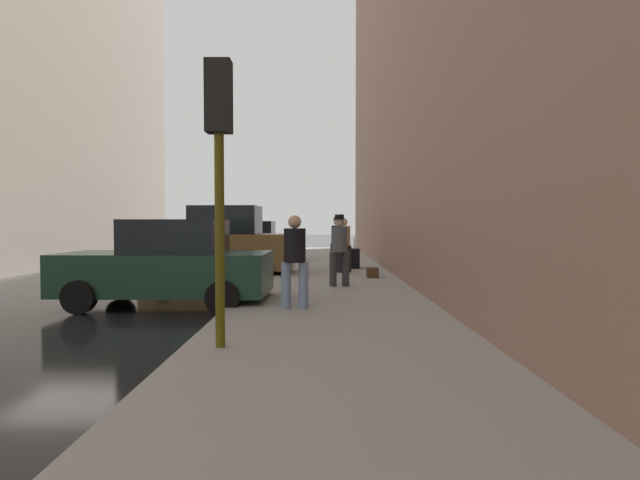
{
  "coord_description": "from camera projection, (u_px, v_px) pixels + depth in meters",
  "views": [
    {
      "loc": [
        5.77,
        -11.47,
        1.73
      ],
      "look_at": [
        5.7,
        5.3,
        1.14
      ],
      "focal_mm": 28.0,
      "sensor_mm": 36.0,
      "label": 1
    }
  ],
  "objects": [
    {
      "name": "ground_plane",
      "position": [
        73.0,
        297.0,
        11.55
      ],
      "size": [
        120.0,
        120.0,
        0.0
      ],
      "primitive_type": "plane",
      "color": "black"
    },
    {
      "name": "sidewalk",
      "position": [
        332.0,
        294.0,
        11.52
      ],
      "size": [
        4.0,
        40.0,
        0.15
      ],
      "primitive_type": "cube",
      "color": "gray",
      "rests_on": "ground_plane"
    },
    {
      "name": "parked_dark_green_sedan",
      "position": [
        171.0,
        265.0,
        10.28
      ],
      "size": [
        4.25,
        2.15,
        1.79
      ],
      "color": "#193828",
      "rests_on": "ground_plane"
    },
    {
      "name": "parked_bronze_suv",
      "position": [
        223.0,
        245.0,
        15.75
      ],
      "size": [
        4.66,
        2.19,
        2.25
      ],
      "color": "brown",
      "rests_on": "ground_plane"
    },
    {
      "name": "parked_gray_coupe",
      "position": [
        250.0,
        243.0,
        21.64
      ],
      "size": [
        4.25,
        2.15,
        1.79
      ],
      "color": "slate",
      "rests_on": "ground_plane"
    },
    {
      "name": "fire_hydrant",
      "position": [
        281.0,
        261.0,
        16.07
      ],
      "size": [
        0.42,
        0.22,
        0.7
      ],
      "color": "red",
      "rests_on": "sidewalk"
    },
    {
      "name": "traffic_light",
      "position": [
        221.0,
        140.0,
        6.25
      ],
      "size": [
        0.32,
        0.32,
        3.6
      ],
      "color": "#514C0F",
      "rests_on": "sidewalk"
    },
    {
      "name": "pedestrian_with_fedora",
      "position": [
        339.0,
        239.0,
        17.87
      ],
      "size": [
        0.53,
        0.5,
        1.78
      ],
      "color": "black",
      "rests_on": "sidewalk"
    },
    {
      "name": "pedestrian_in_tan_coat",
      "position": [
        346.0,
        242.0,
        15.78
      ],
      "size": [
        0.53,
        0.5,
        1.71
      ],
      "color": "black",
      "rests_on": "sidewalk"
    },
    {
      "name": "pedestrian_in_jeans",
      "position": [
        297.0,
        256.0,
        9.14
      ],
      "size": [
        0.5,
        0.4,
        1.71
      ],
      "color": "#728CB2",
      "rests_on": "sidewalk"
    },
    {
      "name": "pedestrian_with_beanie",
      "position": [
        341.0,
        246.0,
        12.34
      ],
      "size": [
        0.52,
        0.46,
        1.78
      ],
      "color": "#333338",
      "rests_on": "sidewalk"
    },
    {
      "name": "rolling_suitcase",
      "position": [
        356.0,
        258.0,
        17.24
      ],
      "size": [
        0.38,
        0.57,
        1.04
      ],
      "color": "black",
      "rests_on": "sidewalk"
    },
    {
      "name": "duffel_bag",
      "position": [
        374.0,
        273.0,
        14.33
      ],
      "size": [
        0.32,
        0.44,
        0.28
      ],
      "color": "#472D19",
      "rests_on": "sidewalk"
    }
  ]
}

